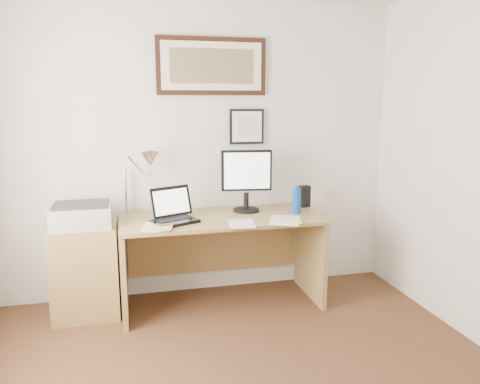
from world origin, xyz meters
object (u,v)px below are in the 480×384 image
object	(u,v)px
lcd_monitor	(247,178)
side_cabinet	(86,271)
water_bottle	(296,201)
desk	(219,242)
printer	(82,215)
laptop	(173,214)
book	(144,225)

from	to	relation	value
lcd_monitor	side_cabinet	bearing A→B (deg)	-176.67
water_bottle	desk	bearing A→B (deg)	169.53
side_cabinet	desk	world-z (taller)	desk
side_cabinet	water_bottle	world-z (taller)	water_bottle
side_cabinet	printer	distance (m)	0.45
side_cabinet	laptop	xyz separation A→B (m)	(0.68, -0.11, 0.44)
side_cabinet	water_bottle	bearing A→B (deg)	-2.74
book	desk	distance (m)	0.71
desk	water_bottle	bearing A→B (deg)	-10.47
printer	water_bottle	bearing A→B (deg)	-2.13
book	printer	distance (m)	0.50
laptop	book	bearing A→B (deg)	-152.99
side_cabinet	laptop	distance (m)	0.82
desk	lcd_monitor	size ratio (longest dim) A/B	3.08
laptop	lcd_monitor	world-z (taller)	lcd_monitor
side_cabinet	desk	xyz separation A→B (m)	(1.07, 0.04, 0.15)
book	laptop	world-z (taller)	laptop
water_bottle	laptop	xyz separation A→B (m)	(-1.02, -0.03, -0.04)
desk	printer	bearing A→B (deg)	-177.14
side_cabinet	book	world-z (taller)	book
desk	laptop	bearing A→B (deg)	-159.72
water_bottle	printer	bearing A→B (deg)	177.87
side_cabinet	book	distance (m)	0.64
side_cabinet	water_bottle	xyz separation A→B (m)	(1.70, -0.08, 0.49)
water_bottle	side_cabinet	bearing A→B (deg)	177.26
water_bottle	desk	world-z (taller)	water_bottle
side_cabinet	lcd_monitor	world-z (taller)	lcd_monitor
side_cabinet	water_bottle	size ratio (longest dim) A/B	3.55
book	laptop	size ratio (longest dim) A/B	0.71
desk	laptop	size ratio (longest dim) A/B	3.82
side_cabinet	lcd_monitor	distance (m)	1.48
lcd_monitor	book	bearing A→B (deg)	-160.75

